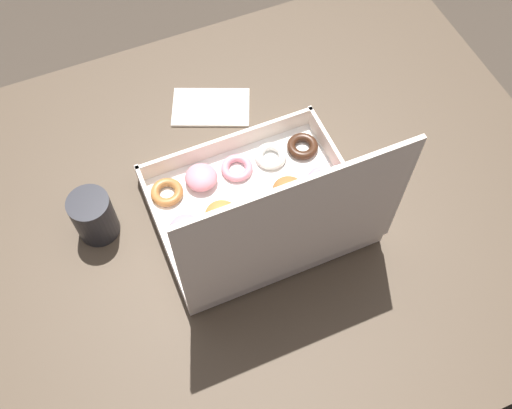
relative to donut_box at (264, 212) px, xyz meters
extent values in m
plane|color=#42382D|center=(0.00, -0.04, -0.81)|extent=(8.00, 8.00, 0.00)
cube|color=#4C3D2D|center=(0.00, -0.04, -0.08)|extent=(1.26, 1.02, 0.03)
cylinder|color=#4C3D2D|center=(-0.58, -0.51, -0.45)|extent=(0.06, 0.06, 0.72)
cube|color=white|center=(0.00, -0.04, -0.06)|extent=(0.38, 0.31, 0.01)
cube|color=silver|center=(0.00, -0.19, -0.03)|extent=(0.38, 0.01, 0.04)
cube|color=silver|center=(0.00, 0.11, -0.03)|extent=(0.38, 0.01, 0.04)
cube|color=silver|center=(-0.19, -0.04, -0.03)|extent=(0.01, 0.31, 0.04)
cube|color=silver|center=(0.19, -0.04, -0.03)|extent=(0.01, 0.31, 0.04)
cube|color=silver|center=(0.00, 0.12, 0.14)|extent=(0.38, 0.01, 0.29)
torus|color=#381E11|center=(-0.15, -0.14, -0.05)|extent=(0.06, 0.06, 0.02)
torus|color=white|center=(-0.08, -0.14, -0.05)|extent=(0.06, 0.06, 0.02)
torus|color=pink|center=(0.00, -0.14, -0.05)|extent=(0.06, 0.06, 0.02)
ellipsoid|color=pink|center=(0.07, -0.14, -0.04)|extent=(0.06, 0.06, 0.03)
torus|color=#9E6633|center=(0.15, -0.14, -0.05)|extent=(0.06, 0.06, 0.02)
torus|color=pink|center=(-0.15, -0.04, -0.05)|extent=(0.06, 0.06, 0.02)
ellipsoid|color=#9E6633|center=(-0.07, -0.04, -0.04)|extent=(0.06, 0.06, 0.04)
torus|color=white|center=(0.00, -0.04, -0.05)|extent=(0.06, 0.06, 0.02)
ellipsoid|color=#B77A38|center=(0.07, -0.04, -0.04)|extent=(0.06, 0.06, 0.04)
ellipsoid|color=pink|center=(0.14, -0.04, -0.04)|extent=(0.06, 0.06, 0.03)
ellipsoid|color=#9E6633|center=(-0.15, 0.05, -0.04)|extent=(0.06, 0.06, 0.04)
torus|color=tan|center=(-0.08, 0.06, -0.05)|extent=(0.06, 0.06, 0.02)
torus|color=#381E11|center=(0.00, 0.06, -0.05)|extent=(0.06, 0.06, 0.02)
ellipsoid|color=#381E11|center=(0.07, 0.06, -0.04)|extent=(0.06, 0.06, 0.03)
torus|color=#381E11|center=(0.15, 0.06, -0.05)|extent=(0.06, 0.06, 0.02)
cylinder|color=#232328|center=(0.29, -0.12, -0.01)|extent=(0.08, 0.08, 0.10)
cylinder|color=black|center=(0.29, -0.12, 0.04)|extent=(0.06, 0.06, 0.01)
cube|color=silver|center=(-0.01, -0.32, -0.06)|extent=(0.19, 0.16, 0.01)
camera|label=1|loc=(0.22, 0.49, 0.96)|focal=42.00mm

